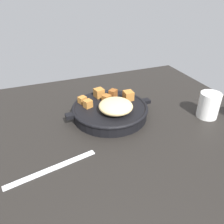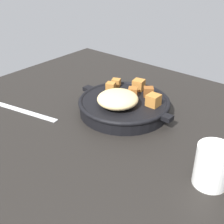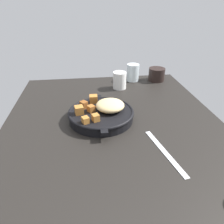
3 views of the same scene
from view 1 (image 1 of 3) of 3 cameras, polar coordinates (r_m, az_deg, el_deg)
The scene contains 4 objects.
ground_plane at distance 73.22cm, azimuth 0.05°, elevation -3.72°, with size 96.32×81.77×2.40cm, color black.
cast_iron_skillet at distance 74.75cm, azimuth -0.37°, elevation 0.64°, with size 29.28×24.94×7.48cm.
butter_knife at distance 58.79cm, azimuth -14.67°, elevation -13.45°, with size 22.85×1.60×0.36cm, color silver.
white_creamer_pitcher at distance 80.59cm, azimuth 22.99°, elevation 1.57°, with size 6.63×6.63×8.45cm, color white.
Camera 1 is at (22.22, 56.18, 40.16)cm, focal length 36.66 mm.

